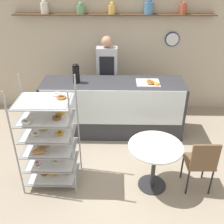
{
  "coord_description": "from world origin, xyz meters",
  "views": [
    {
      "loc": [
        0.08,
        -3.06,
        2.81
      ],
      "look_at": [
        0.0,
        0.43,
        0.87
      ],
      "focal_mm": 42.0,
      "sensor_mm": 36.0,
      "label": 1
    }
  ],
  "objects_px": {
    "pastry_rack": "(50,141)",
    "donut_tray_counter": "(150,82)",
    "cafe_chair": "(201,161)",
    "cafe_table": "(155,156)",
    "person_worker": "(107,76)",
    "coffee_carafe": "(76,74)"
  },
  "relations": [
    {
      "from": "pastry_rack",
      "to": "donut_tray_counter",
      "type": "distance_m",
      "value": 2.03
    },
    {
      "from": "cafe_chair",
      "to": "donut_tray_counter",
      "type": "bearing_deg",
      "value": -70.07
    },
    {
      "from": "cafe_table",
      "to": "cafe_chair",
      "type": "distance_m",
      "value": 0.62
    },
    {
      "from": "cafe_table",
      "to": "donut_tray_counter",
      "type": "xyz_separation_m",
      "value": [
        0.05,
        1.42,
        0.5
      ]
    },
    {
      "from": "person_worker",
      "to": "cafe_table",
      "type": "bearing_deg",
      "value": -69.95
    },
    {
      "from": "cafe_table",
      "to": "cafe_chair",
      "type": "relative_size",
      "value": 0.86
    },
    {
      "from": "person_worker",
      "to": "cafe_table",
      "type": "height_order",
      "value": "person_worker"
    },
    {
      "from": "cafe_table",
      "to": "coffee_carafe",
      "type": "xyz_separation_m",
      "value": [
        -1.24,
        1.43,
        0.65
      ]
    },
    {
      "from": "cafe_table",
      "to": "pastry_rack",
      "type": "bearing_deg",
      "value": 176.95
    },
    {
      "from": "person_worker",
      "to": "pastry_rack",
      "type": "bearing_deg",
      "value": -110.73
    },
    {
      "from": "coffee_carafe",
      "to": "cafe_table",
      "type": "bearing_deg",
      "value": -49.02
    },
    {
      "from": "donut_tray_counter",
      "to": "coffee_carafe",
      "type": "bearing_deg",
      "value": 179.39
    },
    {
      "from": "pastry_rack",
      "to": "cafe_table",
      "type": "distance_m",
      "value": 1.46
    },
    {
      "from": "pastry_rack",
      "to": "cafe_table",
      "type": "relative_size",
      "value": 2.15
    },
    {
      "from": "coffee_carafe",
      "to": "cafe_chair",
      "type": "bearing_deg",
      "value": -38.89
    },
    {
      "from": "person_worker",
      "to": "donut_tray_counter",
      "type": "height_order",
      "value": "person_worker"
    },
    {
      "from": "cafe_chair",
      "to": "coffee_carafe",
      "type": "bearing_deg",
      "value": -40.02
    },
    {
      "from": "pastry_rack",
      "to": "coffee_carafe",
      "type": "xyz_separation_m",
      "value": [
        0.21,
        1.35,
        0.47
      ]
    },
    {
      "from": "cafe_chair",
      "to": "person_worker",
      "type": "bearing_deg",
      "value": -57.96
    },
    {
      "from": "pastry_rack",
      "to": "cafe_chair",
      "type": "height_order",
      "value": "pastry_rack"
    },
    {
      "from": "pastry_rack",
      "to": "person_worker",
      "type": "height_order",
      "value": "person_worker"
    },
    {
      "from": "pastry_rack",
      "to": "coffee_carafe",
      "type": "relative_size",
      "value": 4.64
    }
  ]
}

